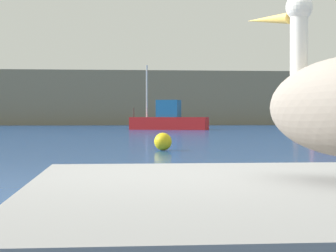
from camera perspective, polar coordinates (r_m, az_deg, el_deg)
hillside_backdrop at (r=72.05m, az=-4.76°, el=2.52°), size 140.00×13.42×5.95m
fishing_boat_red at (r=44.41m, az=0.08°, el=0.62°), size 5.88×3.35×4.75m
fishing_boat_orange at (r=47.38m, az=15.43°, el=0.83°), size 6.67×3.02×4.06m
mooring_buoy at (r=17.64m, az=-0.48°, el=-1.48°), size 0.52×0.52×0.52m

